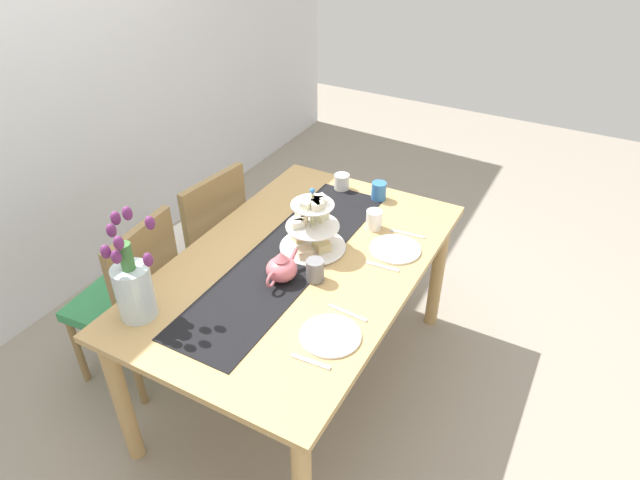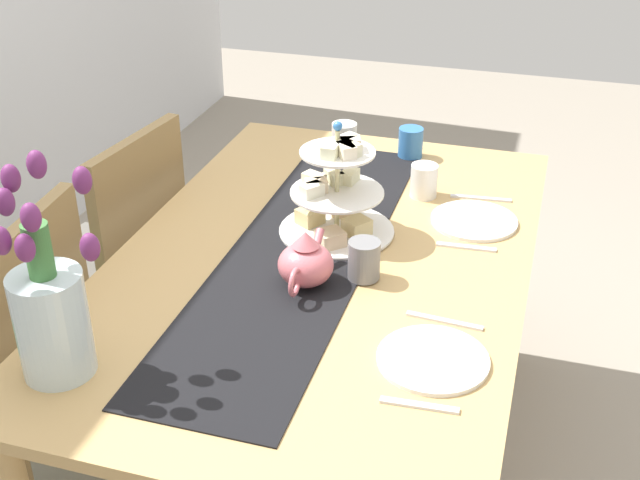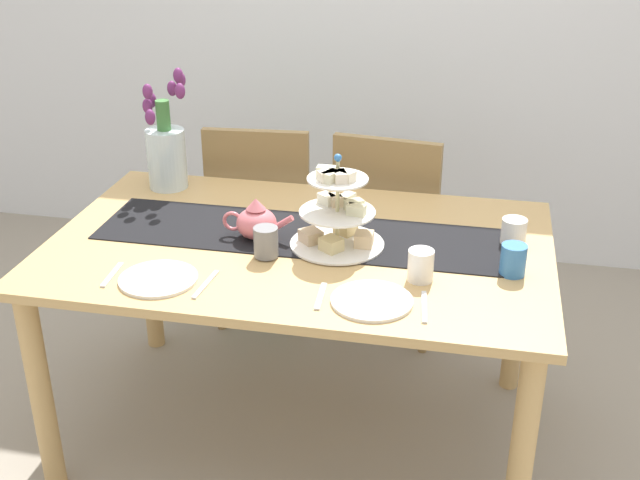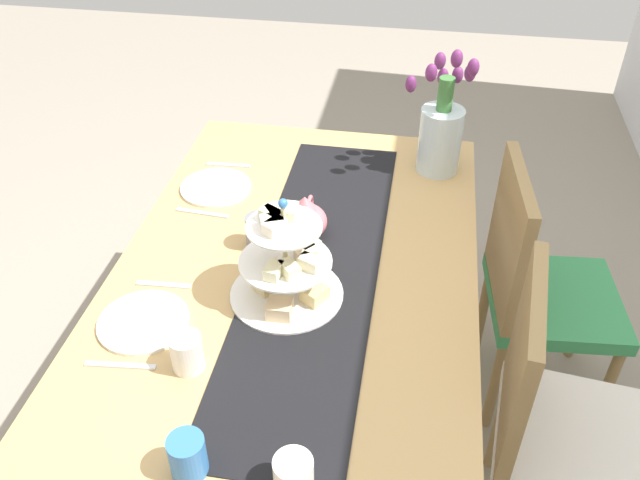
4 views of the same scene
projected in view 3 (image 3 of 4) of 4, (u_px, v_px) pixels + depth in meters
name	position (u px, v px, depth m)	size (l,w,h in m)	color
ground_plane	(302.00, 429.00, 2.91)	(8.00, 8.00, 0.00)	gray
dining_table	(300.00, 270.00, 2.63)	(1.60, 1.00, 0.75)	tan
chair_left	(264.00, 215.00, 3.40)	(0.45, 0.45, 0.91)	olive
chair_right	(391.00, 225.00, 3.30)	(0.47, 0.47, 0.91)	olive
table_runner	(303.00, 234.00, 2.64)	(1.35, 0.35, 0.00)	black
tiered_cake_stand	(338.00, 216.00, 2.53)	(0.30, 0.30, 0.30)	beige
teapot	(256.00, 222.00, 2.59)	(0.24, 0.13, 0.14)	#D66B75
tulip_vase	(166.00, 150.00, 2.96)	(0.18, 0.22, 0.45)	silver
cream_jug	(514.00, 232.00, 2.56)	(0.08, 0.08, 0.09)	white
dinner_plate_left	(158.00, 279.00, 2.36)	(0.23, 0.23, 0.01)	white
fork_left	(112.00, 275.00, 2.38)	(0.02, 0.15, 0.01)	silver
knife_left	(206.00, 284.00, 2.33)	(0.01, 0.17, 0.01)	silver
dinner_plate_right	(372.00, 301.00, 2.24)	(0.23, 0.23, 0.01)	white
fork_right	(321.00, 296.00, 2.27)	(0.02, 0.15, 0.01)	silver
knife_right	(424.00, 307.00, 2.21)	(0.01, 0.17, 0.01)	silver
mug_grey	(266.00, 242.00, 2.47)	(0.08, 0.08, 0.10)	slate
mug_white_text	(421.00, 265.00, 2.34)	(0.08, 0.08, 0.10)	white
mug_orange	(513.00, 260.00, 2.37)	(0.08, 0.08, 0.10)	#3370B7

